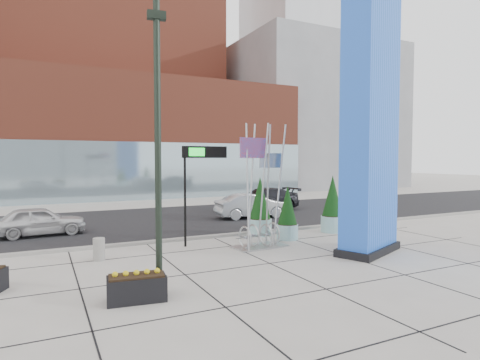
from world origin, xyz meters
name	(u,v)px	position (x,y,z in m)	size (l,w,h in m)	color
ground	(230,260)	(0.00, 0.00, 0.00)	(160.00, 160.00, 0.00)	#9E9991
street_asphalt	(157,221)	(0.00, 10.00, 0.01)	(80.00, 12.00, 0.02)	black
curb_edge	(192,238)	(0.00, 4.00, 0.06)	(80.00, 0.30, 0.12)	gray
tower_podium	(120,138)	(1.00, 27.00, 5.50)	(34.00, 10.00, 11.00)	brown
tower_glass_front	(131,171)	(1.00, 22.20, 2.50)	(34.00, 0.60, 5.00)	#8CA5B2
building_grey_parking	(305,118)	(26.00, 32.00, 9.00)	(20.00, 18.00, 18.00)	slate
building_pale_office	(299,25)	(36.00, 48.00, 27.50)	(16.00, 16.00, 55.00)	#B2B7BC
blue_pylon	(370,124)	(5.15, -1.29, 4.85)	(3.30, 2.40, 10.04)	blue
lamp_post	(158,176)	(-3.16, -2.36, 3.08)	(0.50, 0.41, 7.53)	black
public_art_sculpture	(260,215)	(1.96, 1.38, 1.30)	(2.27, 1.27, 4.97)	#B8BBBD
concrete_bollard	(99,249)	(-4.12, 2.00, 0.39)	(0.40, 0.40, 0.79)	gray
overhead_street_sign	(201,160)	(-0.01, 2.80, 3.48)	(1.91, 0.21, 4.06)	black
round_planter_east	(332,205)	(6.75, 2.76, 1.30)	(1.10, 1.10, 2.75)	#94C6C7
round_planter_mid	(260,208)	(3.20, 3.60, 1.28)	(1.08, 1.08, 2.71)	#94C6C7
round_planter_west	(287,214)	(3.80, 2.20, 1.11)	(0.94, 0.94, 2.35)	#94C6C7
box_planter_south	(137,287)	(-3.80, -2.61, 0.36)	(1.51, 0.90, 0.79)	black
car_white_west	(39,221)	(-5.99, 7.93, 0.68)	(1.60, 3.97, 1.35)	silver
car_silver_mid	(252,206)	(5.42, 8.50, 0.73)	(1.53, 4.40, 1.45)	#AFB3B7
car_dark_east	(262,200)	(7.58, 11.05, 0.77)	(2.15, 5.30, 1.54)	black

